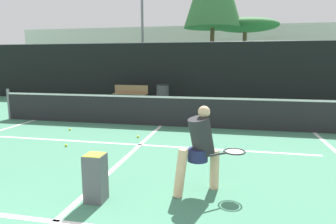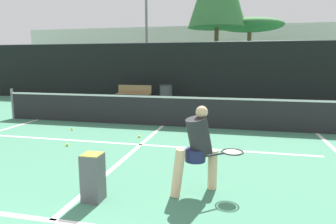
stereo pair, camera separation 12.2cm
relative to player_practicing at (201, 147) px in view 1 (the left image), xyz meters
The scene contains 15 objects.
court_baseline_near 2.26m from the player_practicing, 143.13° to the right, with size 11.00×0.10×0.01m, color white.
court_service_line 3.00m from the player_practicing, 126.04° to the left, with size 8.25×0.10×0.01m, color white.
court_center_mark 2.49m from the player_practicing, 135.86° to the left, with size 0.10×5.89×0.01m, color white.
net 4.92m from the player_practicing, 110.39° to the left, with size 11.09×0.09×1.07m.
fence_back 10.84m from the player_practicing, 99.10° to the left, with size 24.00×0.06×2.97m.
player_practicing is the anchor object (origin of this frame).
tennis_ball_scattered_1 3.93m from the player_practicing, 151.48° to the left, with size 0.07×0.07×0.07m, color #D1E033.
tennis_ball_scattered_2 3.66m from the player_practicing, 123.19° to the left, with size 0.07×0.07×0.07m, color #D1E033.
tennis_ball_scattered_3 5.46m from the player_practicing, 140.86° to the left, with size 0.07×0.07×0.07m, color #D1E033.
ball_hopper 1.62m from the player_practicing, 156.49° to the right, with size 0.28×0.28×0.71m.
courtside_bench 10.54m from the player_practicing, 114.76° to the left, with size 1.72×0.39×0.86m.
trash_bin 10.04m from the player_practicing, 106.25° to the left, with size 0.63×0.63×0.93m.
parked_car 13.34m from the player_practicing, 106.09° to the left, with size 1.83×4.36×1.41m.
tree_west 17.83m from the player_practicing, 85.96° to the left, with size 4.52×4.52×4.91m.
building_far 23.71m from the player_practicing, 94.15° to the left, with size 36.00×2.40×5.09m, color beige.
Camera 1 is at (2.13, -1.08, 2.02)m, focal length 32.00 mm.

